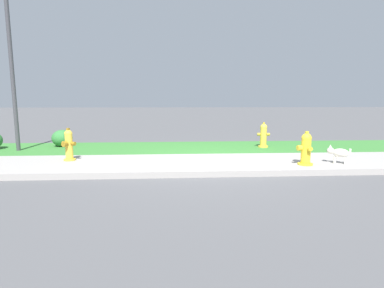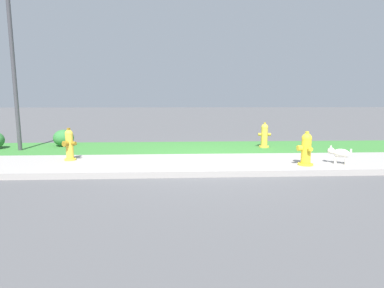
% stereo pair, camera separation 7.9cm
% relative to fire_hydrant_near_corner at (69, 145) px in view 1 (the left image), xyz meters
% --- Properties ---
extents(ground_plane, '(120.00, 120.00, 0.00)m').
position_rel_fire_hydrant_near_corner_xyz_m(ground_plane, '(3.25, -0.45, -0.38)').
color(ground_plane, '#515154').
extents(sidewalk_pavement, '(18.00, 2.32, 0.01)m').
position_rel_fire_hydrant_near_corner_xyz_m(sidewalk_pavement, '(3.25, -0.45, -0.38)').
color(sidewalk_pavement, '#9E9993').
rests_on(sidewalk_pavement, ground).
extents(grass_verge, '(18.00, 2.48, 0.01)m').
position_rel_fire_hydrant_near_corner_xyz_m(grass_verge, '(3.25, 1.94, -0.38)').
color(grass_verge, '#387A33').
rests_on(grass_verge, ground).
extents(street_curb, '(18.00, 0.16, 0.12)m').
position_rel_fire_hydrant_near_corner_xyz_m(street_curb, '(3.25, -1.69, -0.32)').
color(street_curb, '#9E9993').
rests_on(street_curb, ground).
extents(fire_hydrant_near_corner, '(0.36, 0.33, 0.79)m').
position_rel_fire_hydrant_near_corner_xyz_m(fire_hydrant_near_corner, '(0.00, 0.00, 0.00)').
color(fire_hydrant_near_corner, gold).
rests_on(fire_hydrant_near_corner, ground).
extents(fire_hydrant_mid_block, '(0.37, 0.40, 0.76)m').
position_rel_fire_hydrant_near_corner_xyz_m(fire_hydrant_mid_block, '(5.41, -0.83, -0.01)').
color(fire_hydrant_mid_block, yellow).
rests_on(fire_hydrant_mid_block, ground).
extents(fire_hydrant_across_street, '(0.39, 0.36, 0.77)m').
position_rel_fire_hydrant_near_corner_xyz_m(fire_hydrant_across_street, '(5.25, 1.80, -0.01)').
color(fire_hydrant_across_street, gold).
rests_on(fire_hydrant_across_street, ground).
extents(small_white_dog, '(0.45, 0.37, 0.42)m').
position_rel_fire_hydrant_near_corner_xyz_m(small_white_dog, '(6.22, -0.72, -0.13)').
color(small_white_dog, silver).
rests_on(small_white_dog, ground).
extents(street_lamp, '(0.32, 0.32, 4.72)m').
position_rel_fire_hydrant_near_corner_xyz_m(street_lamp, '(-1.98, 1.62, 2.73)').
color(street_lamp, '#3D3D42').
rests_on(street_lamp, ground).
extents(shrub_bush_far_verge, '(0.62, 0.62, 0.52)m').
position_rel_fire_hydrant_near_corner_xyz_m(shrub_bush_far_verge, '(-1.01, 2.37, -0.12)').
color(shrub_bush_far_verge, '#337538').
rests_on(shrub_bush_far_verge, ground).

